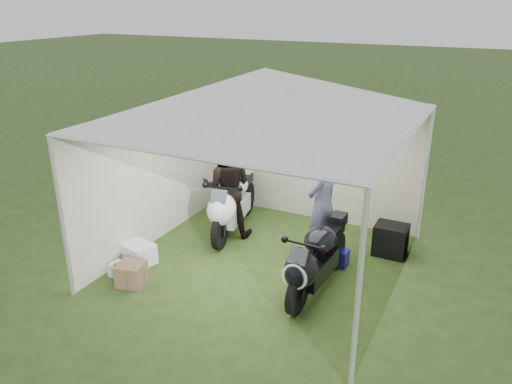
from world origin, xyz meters
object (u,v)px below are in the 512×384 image
person_dark_jacket (227,187)px  equipment_box (391,240)px  motorcycle_white (232,202)px  crate_2 (120,270)px  crate_0 (139,253)px  crate_1 (131,274)px  person_blue_jacket (323,204)px  crate_3 (129,274)px  paddock_stand (336,257)px  motorcycle_black (315,259)px  canopy_tent (265,99)px

person_dark_jacket → equipment_box: size_ratio=3.44×
motorcycle_white → crate_2: 2.25m
equipment_box → crate_0: 4.01m
person_dark_jacket → crate_0: bearing=43.2°
crate_1 → crate_2: 0.33m
person_blue_jacket → person_dark_jacket: bearing=-77.8°
equipment_box → crate_3: 4.10m
paddock_stand → motorcycle_white: bearing=171.7°
motorcycle_black → crate_3: 2.71m
paddock_stand → person_blue_jacket: size_ratio=0.20×
person_dark_jacket → crate_0: (-0.74, -1.52, -0.72)m
canopy_tent → paddock_stand: 2.68m
person_blue_jacket → crate_1: 3.05m
canopy_tent → motorcycle_white: canopy_tent is taller
motorcycle_white → person_blue_jacket: 1.74m
person_dark_jacket → crate_0: person_dark_jacket is taller
paddock_stand → motorcycle_black: bearing=-92.4°
paddock_stand → person_dark_jacket: bearing=174.3°
motorcycle_black → crate_3: size_ratio=4.89×
paddock_stand → crate_3: size_ratio=0.91×
canopy_tent → person_dark_jacket: bearing=148.2°
person_blue_jacket → crate_0: (-2.47, -1.46, -0.75)m
canopy_tent → person_blue_jacket: 1.90m
motorcycle_black → equipment_box: size_ratio=3.78×
motorcycle_black → crate_1: size_ratio=5.33×
person_blue_jacket → motorcycle_black: bearing=29.1°
canopy_tent → equipment_box: bearing=34.0°
crate_1 → person_blue_jacket: bearing=42.9°
canopy_tent → motorcycle_white: bearing=143.8°
motorcycle_white → crate_3: bearing=-114.7°
equipment_box → crate_1: (-3.14, -2.59, -0.09)m
motorcycle_black → crate_2: (-2.75, -0.89, -0.43)m
canopy_tent → crate_0: 3.11m
crate_1 → crate_3: 0.07m
canopy_tent → crate_1: size_ratio=15.53×
canopy_tent → crate_0: canopy_tent is taller
canopy_tent → crate_0: size_ratio=11.76×
crate_1 → crate_3: (-0.06, 0.03, -0.03)m
paddock_stand → crate_3: (-2.54, -1.84, -0.00)m
crate_1 → crate_0: bearing=119.3°
motorcycle_white → crate_2: size_ratio=7.58×
motorcycle_white → crate_1: bearing=-113.1°
canopy_tent → motorcycle_white: (-0.98, 0.72, -2.00)m
person_dark_jacket → motorcycle_white: bearing=-130.5°
crate_1 → crate_3: crate_1 is taller
motorcycle_white → equipment_box: motorcycle_white is taller
motorcycle_white → crate_0: (-0.77, -1.61, -0.42)m
motorcycle_white → crate_1: 2.25m
equipment_box → crate_0: size_ratio=1.07×
canopy_tent → crate_3: canopy_tent is taller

